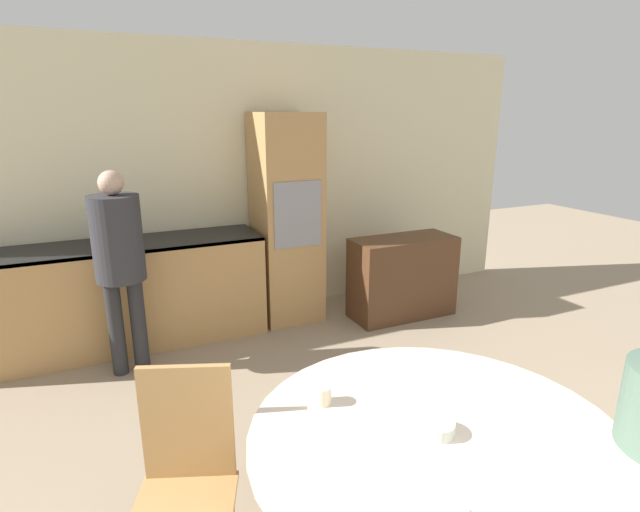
# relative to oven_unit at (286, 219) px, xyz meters

# --- Properties ---
(wall_back) EXTENTS (6.44, 0.05, 2.60)m
(wall_back) POSITION_rel_oven_unit_xyz_m (-0.37, 0.34, 0.31)
(wall_back) COLOR beige
(wall_back) RESTS_ON ground_plane
(kitchen_counter) EXTENTS (2.41, 0.60, 0.92)m
(kitchen_counter) POSITION_rel_oven_unit_xyz_m (-1.53, -0.01, -0.52)
(kitchen_counter) COLOR tan
(kitchen_counter) RESTS_ON ground_plane
(oven_unit) EXTENTS (0.57, 0.59, 1.98)m
(oven_unit) POSITION_rel_oven_unit_xyz_m (0.00, 0.00, 0.00)
(oven_unit) COLOR tan
(oven_unit) RESTS_ON ground_plane
(sideboard) EXTENTS (1.03, 0.45, 0.80)m
(sideboard) POSITION_rel_oven_unit_xyz_m (1.04, -0.46, -0.59)
(sideboard) COLOR #51331E
(sideboard) RESTS_ON ground_plane
(dining_table) EXTENTS (1.49, 1.49, 0.76)m
(dining_table) POSITION_rel_oven_unit_xyz_m (-0.55, -3.04, -0.42)
(dining_table) COLOR #51331E
(dining_table) RESTS_ON ground_plane
(chair_far_left) EXTENTS (0.52, 0.52, 0.99)m
(chair_far_left) POSITION_rel_oven_unit_xyz_m (-1.45, -2.59, -0.44)
(chair_far_left) COLOR tan
(chair_far_left) RESTS_ON ground_plane
(person_standing) EXTENTS (0.36, 0.36, 1.58)m
(person_standing) POSITION_rel_oven_unit_xyz_m (-1.53, -0.53, -0.02)
(person_standing) COLOR #262628
(person_standing) RESTS_ON ground_plane
(cup) EXTENTS (0.08, 0.08, 0.08)m
(cup) POSITION_rel_oven_unit_xyz_m (-0.87, -2.66, -0.18)
(cup) COLOR beige
(cup) RESTS_ON dining_table
(bowl_near) EXTENTS (0.14, 0.14, 0.05)m
(bowl_near) POSITION_rel_oven_unit_xyz_m (-0.55, -3.04, -0.20)
(bowl_near) COLOR silver
(bowl_near) RESTS_ON dining_table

